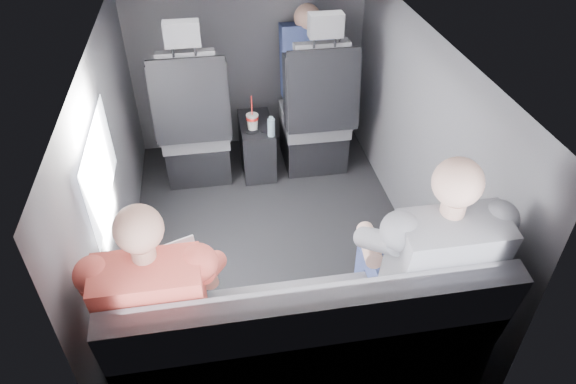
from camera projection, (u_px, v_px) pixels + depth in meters
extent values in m
plane|color=black|center=(274.00, 242.00, 3.39)|extent=(2.60, 2.60, 0.00)
plane|color=#B2B2AD|center=(269.00, 44.00, 2.57)|extent=(2.60, 2.60, 0.00)
cube|color=#56565B|center=(112.00, 171.00, 2.86)|extent=(0.02, 2.60, 1.35)
cube|color=#56565B|center=(419.00, 143.00, 3.10)|extent=(0.02, 2.60, 1.35)
cube|color=#56565B|center=(248.00, 66.00, 4.00)|extent=(1.80, 0.02, 1.35)
cube|color=#56565B|center=(319.00, 341.00, 1.96)|extent=(1.80, 0.02, 1.35)
cube|color=white|center=(100.00, 168.00, 2.49)|extent=(0.02, 0.75, 0.42)
cube|color=black|center=(323.00, 81.00, 3.49)|extent=(0.35, 0.11, 0.59)
cube|color=black|center=(199.00, 154.00, 3.96)|extent=(0.46, 0.48, 0.30)
cube|color=#5C5C61|center=(195.00, 129.00, 3.80)|extent=(0.48, 0.46, 0.14)
cube|color=#5C5C61|center=(190.00, 96.00, 3.42)|extent=(0.38, 0.18, 0.61)
cube|color=black|center=(157.00, 103.00, 3.41)|extent=(0.08, 0.21, 0.53)
cube|color=black|center=(223.00, 98.00, 3.47)|extent=(0.08, 0.21, 0.53)
cube|color=black|center=(190.00, 102.00, 3.38)|extent=(0.50, 0.11, 0.58)
cube|color=#5C5C61|center=(182.00, 34.00, 3.12)|extent=(0.22, 0.10, 0.15)
cube|color=black|center=(313.00, 143.00, 4.08)|extent=(0.46, 0.48, 0.30)
cube|color=#5C5C61|center=(314.00, 119.00, 3.92)|extent=(0.48, 0.46, 0.14)
cube|color=#5C5C61|center=(322.00, 86.00, 3.54)|extent=(0.38, 0.18, 0.61)
cube|color=black|center=(290.00, 93.00, 3.53)|extent=(0.08, 0.21, 0.53)
cube|color=black|center=(352.00, 88.00, 3.59)|extent=(0.08, 0.21, 0.53)
cube|color=black|center=(324.00, 92.00, 3.50)|extent=(0.50, 0.11, 0.58)
cube|color=#5C5C61|center=(326.00, 25.00, 3.24)|extent=(0.22, 0.10, 0.15)
cube|color=black|center=(257.00, 146.00, 3.96)|extent=(0.24, 0.48, 0.40)
cylinder|color=black|center=(251.00, 131.00, 3.73)|extent=(0.09, 0.09, 0.01)
cylinder|color=black|center=(266.00, 130.00, 3.75)|extent=(0.09, 0.09, 0.01)
cube|color=#5C5C61|center=(303.00, 351.00, 2.45)|extent=(1.60, 0.50, 0.45)
cube|color=#5C5C61|center=(316.00, 330.00, 2.00)|extent=(1.60, 0.17, 0.47)
cylinder|color=red|center=(252.00, 118.00, 3.70)|extent=(0.09, 0.09, 0.02)
cylinder|color=white|center=(252.00, 115.00, 3.68)|extent=(0.09, 0.09, 0.01)
cylinder|color=red|center=(252.00, 105.00, 3.64)|extent=(0.01, 0.01, 0.15)
cylinder|color=#A0C1D9|center=(271.00, 127.00, 3.65)|extent=(0.05, 0.05, 0.13)
cylinder|color=#A0C1D9|center=(271.00, 118.00, 3.61)|extent=(0.03, 0.03, 0.02)
cube|color=silver|center=(167.00, 267.00, 2.39)|extent=(0.39, 0.34, 0.02)
cube|color=silver|center=(167.00, 267.00, 2.37)|extent=(0.30, 0.22, 0.00)
cube|color=silver|center=(167.00, 254.00, 2.44)|extent=(0.11, 0.08, 0.00)
cube|color=silver|center=(162.00, 272.00, 2.20)|extent=(0.34, 0.18, 0.23)
cube|color=silver|center=(162.00, 271.00, 2.21)|extent=(0.29, 0.15, 0.20)
cube|color=black|center=(412.00, 236.00, 2.56)|extent=(0.33, 0.26, 0.02)
cube|color=black|center=(414.00, 237.00, 2.54)|extent=(0.26, 0.16, 0.00)
cube|color=black|center=(408.00, 226.00, 2.60)|extent=(0.10, 0.06, 0.00)
cube|color=black|center=(426.00, 238.00, 2.39)|extent=(0.30, 0.12, 0.20)
cube|color=silver|center=(425.00, 237.00, 2.40)|extent=(0.26, 0.10, 0.17)
cube|color=#38393E|center=(141.00, 312.00, 2.28)|extent=(0.15, 0.43, 0.13)
cube|color=#38393E|center=(190.00, 305.00, 2.31)|extent=(0.15, 0.43, 0.13)
cube|color=#38393E|center=(153.00, 314.00, 2.63)|extent=(0.13, 0.13, 0.45)
cube|color=#38393E|center=(196.00, 308.00, 2.66)|extent=(0.13, 0.13, 0.45)
cube|color=#BA3D3D|center=(155.00, 308.00, 1.99)|extent=(0.39, 0.27, 0.53)
sphere|color=tan|center=(138.00, 229.00, 1.78)|extent=(0.18, 0.18, 0.18)
cylinder|color=tan|center=(115.00, 277.00, 2.24)|extent=(0.11, 0.27, 0.12)
cylinder|color=tan|center=(206.00, 266.00, 2.29)|extent=(0.11, 0.27, 0.12)
cube|color=navy|center=(390.00, 279.00, 2.43)|extent=(0.16, 0.47, 0.14)
cube|color=navy|center=(437.00, 273.00, 2.46)|extent=(0.16, 0.47, 0.14)
cube|color=navy|center=(369.00, 283.00, 2.80)|extent=(0.14, 0.14, 0.45)
cube|color=navy|center=(410.00, 278.00, 2.83)|extent=(0.14, 0.14, 0.45)
cube|color=slate|center=(441.00, 267.00, 2.13)|extent=(0.43, 0.29, 0.58)
sphere|color=beige|center=(458.00, 182.00, 1.90)|extent=(0.19, 0.19, 0.19)
cylinder|color=beige|center=(369.00, 244.00, 2.38)|extent=(0.12, 0.30, 0.13)
cylinder|color=beige|center=(456.00, 234.00, 2.43)|extent=(0.12, 0.30, 0.13)
cube|color=navy|center=(307.00, 60.00, 3.82)|extent=(0.38, 0.25, 0.56)
sphere|color=tan|center=(307.00, 17.00, 3.64)|extent=(0.19, 0.19, 0.19)
cube|color=navy|center=(304.00, 92.00, 4.04)|extent=(0.33, 0.38, 0.12)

